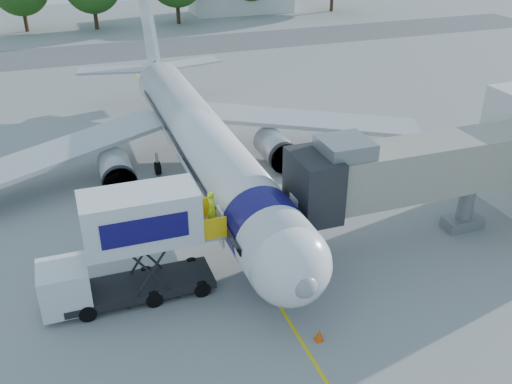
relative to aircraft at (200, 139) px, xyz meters
name	(u,v)px	position (x,y,z in m)	size (l,w,h in m)	color
ground	(219,208)	(0.00, -4.12, -2.95)	(160.00, 160.00, 0.00)	gray
guidance_line	(219,208)	(0.00, -4.12, -2.94)	(0.15, 70.00, 0.01)	yellow
taxiway_strip	(123,51)	(0.00, 37.88, -2.94)	(120.00, 10.00, 0.01)	#59595B
aircraft	(200,139)	(0.00, 0.00, 0.00)	(34.17, 37.73, 11.35)	silver
jet_bridge	(403,171)	(7.99, -11.12, 1.39)	(13.90, 3.20, 6.60)	#A39E8C
catering_hiloader	(129,248)	(-6.26, -11.12, -0.19)	(8.50, 2.44, 5.50)	black
safety_cone_a	(319,335)	(0.76, -16.83, -2.65)	(0.39, 0.39, 0.61)	#DD4F0B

